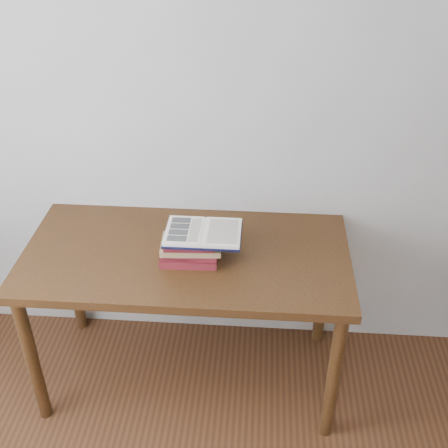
{
  "coord_description": "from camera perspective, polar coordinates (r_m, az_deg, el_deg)",
  "views": [
    {
      "loc": [
        0.3,
        -0.65,
        2.3
      ],
      "look_at": [
        0.15,
        1.34,
        0.98
      ],
      "focal_mm": 45.0,
      "sensor_mm": 36.0,
      "label": 1
    }
  ],
  "objects": [
    {
      "name": "desk",
      "position": [
        2.6,
        -3.81,
        -4.59
      ],
      "size": [
        1.48,
        0.74,
        0.79
      ],
      "color": "#472A11",
      "rests_on": "ground"
    },
    {
      "name": "book_stack",
      "position": [
        2.47,
        -3.37,
        -2.44
      ],
      "size": [
        0.27,
        0.18,
        0.12
      ],
      "color": "maroon",
      "rests_on": "desk"
    },
    {
      "name": "open_book",
      "position": [
        2.43,
        -2.11,
        -0.88
      ],
      "size": [
        0.33,
        0.23,
        0.03
      ],
      "rotation": [
        0.0,
        0.0,
        -0.0
      ],
      "color": "black",
      "rests_on": "book_stack"
    },
    {
      "name": "room_shell",
      "position": [
        1.01,
        -19.15,
        -10.5
      ],
      "size": [
        3.54,
        3.54,
        2.62
      ],
      "color": "#BBB8B1",
      "rests_on": "ground"
    }
  ]
}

